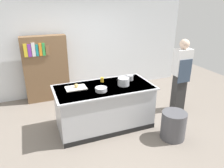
{
  "coord_description": "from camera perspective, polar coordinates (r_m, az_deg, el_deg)",
  "views": [
    {
      "loc": [
        -1.33,
        -3.75,
        2.54
      ],
      "look_at": [
        0.25,
        0.2,
        0.85
      ],
      "focal_mm": 34.55,
      "sensor_mm": 36.0,
      "label": 1
    }
  ],
  "objects": [
    {
      "name": "sauce_pan",
      "position": [
        4.65,
        4.77,
        1.68
      ],
      "size": [
        0.21,
        0.14,
        0.11
      ],
      "color": "#99999E",
      "rests_on": "counter_island"
    },
    {
      "name": "counter_island",
      "position": [
        4.49,
        -2.03,
        -5.89
      ],
      "size": [
        1.98,
        0.98,
        0.9
      ],
      "color": "#B7BABF",
      "rests_on": "ground_plane"
    },
    {
      "name": "onion",
      "position": [
        4.26,
        -9.43,
        -0.43
      ],
      "size": [
        0.08,
        0.08,
        0.08
      ],
      "primitive_type": "sphere",
      "color": "tan",
      "rests_on": "cutting_board"
    },
    {
      "name": "back_wall",
      "position": [
        6.09,
        -9.04,
        11.59
      ],
      "size": [
        6.4,
        0.12,
        3.0
      ],
      "primitive_type": "cube",
      "color": "silver",
      "rests_on": "ground_plane"
    },
    {
      "name": "trash_bin",
      "position": [
        4.38,
        15.92,
        -10.45
      ],
      "size": [
        0.47,
        0.47,
        0.55
      ],
      "primitive_type": "cylinder",
      "color": "#4C4C51",
      "rests_on": "ground_plane"
    },
    {
      "name": "cutting_board",
      "position": [
        4.28,
        -9.54,
        -1.04
      ],
      "size": [
        0.4,
        0.28,
        0.02
      ],
      "primitive_type": "cube",
      "color": "silver",
      "rests_on": "counter_island"
    },
    {
      "name": "bookshelf",
      "position": [
        5.81,
        -17.03,
        3.86
      ],
      "size": [
        1.1,
        0.31,
        1.7
      ],
      "color": "brown",
      "rests_on": "ground_plane"
    },
    {
      "name": "ground_plane",
      "position": [
        4.72,
        -1.95,
        -10.9
      ],
      "size": [
        10.0,
        10.0,
        0.0
      ],
      "primitive_type": "plane",
      "color": "slate"
    },
    {
      "name": "juice_cup",
      "position": [
        4.54,
        -2.64,
        1.13
      ],
      "size": [
        0.07,
        0.07,
        0.1
      ],
      "primitive_type": "cylinder",
      "color": "yellow",
      "rests_on": "counter_island"
    },
    {
      "name": "stock_pot",
      "position": [
        4.36,
        3.07,
        0.64
      ],
      "size": [
        0.3,
        0.24,
        0.16
      ],
      "color": "#B7BABF",
      "rests_on": "counter_island"
    },
    {
      "name": "person_chef",
      "position": [
        5.23,
        17.78,
        2.52
      ],
      "size": [
        0.38,
        0.25,
        1.72
      ],
      "rotation": [
        0.0,
        0.0,
        1.39
      ],
      "color": "#2C2C2C",
      "rests_on": "ground_plane"
    },
    {
      "name": "mixing_bowl",
      "position": [
        4.09,
        -2.91,
        -1.43
      ],
      "size": [
        0.23,
        0.23,
        0.08
      ],
      "primitive_type": "cylinder",
      "color": "#B7BABF",
      "rests_on": "counter_island"
    }
  ]
}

